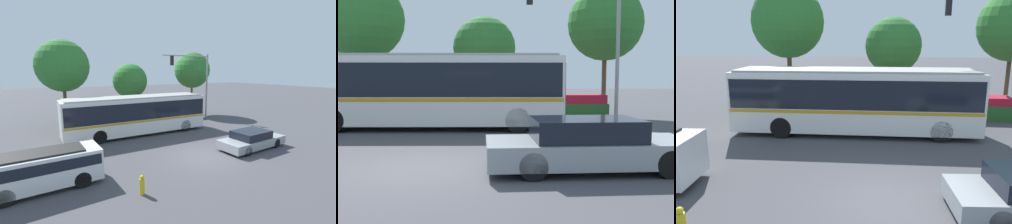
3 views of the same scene
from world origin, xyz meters
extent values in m
plane|color=#444449|center=(0.00, 0.00, 0.00)|extent=(140.00, 140.00, 0.00)
cube|color=silver|center=(-1.63, 6.87, 1.65)|extent=(11.71, 2.88, 2.80)
cube|color=black|center=(-1.63, 6.87, 2.10)|extent=(11.48, 2.92, 1.34)
cube|color=#C68C14|center=(-1.63, 6.87, 1.31)|extent=(11.59, 2.91, 0.14)
cube|color=black|center=(4.21, 7.02, 1.99)|extent=(0.11, 2.20, 1.57)
cube|color=#9D9D99|center=(-1.63, 6.87, 3.10)|extent=(11.24, 2.66, 0.10)
cylinder|color=black|center=(2.30, 8.12, 0.50)|extent=(1.01, 0.32, 1.00)
cylinder|color=black|center=(2.36, 5.83, 0.50)|extent=(1.01, 0.32, 1.00)
cylinder|color=black|center=(-5.03, 7.93, 0.50)|extent=(1.01, 0.32, 1.00)
cylinder|color=black|center=(-4.98, 5.64, 0.50)|extent=(1.01, 0.32, 1.00)
cube|color=gray|center=(3.95, -0.14, 0.45)|extent=(5.00, 2.28, 0.55)
cube|color=black|center=(3.83, -0.15, 0.97)|extent=(2.56, 1.85, 0.50)
cylinder|color=black|center=(5.38, 0.81, 0.31)|extent=(0.64, 0.27, 0.62)
cylinder|color=black|center=(5.52, -0.85, 0.31)|extent=(0.64, 0.27, 0.62)
cylinder|color=black|center=(2.43, 0.57, 0.31)|extent=(0.64, 0.27, 0.62)
cylinder|color=black|center=(2.56, -1.09, 0.31)|extent=(0.64, 0.27, 0.62)
cube|color=silver|center=(-8.51, 0.24, 0.93)|extent=(4.94, 2.21, 1.41)
cube|color=black|center=(-8.51, 0.24, 1.24)|extent=(4.75, 2.23, 0.48)
cube|color=black|center=(-8.51, 0.24, 1.67)|extent=(3.47, 1.73, 0.08)
cylinder|color=black|center=(-7.13, 1.14, 0.37)|extent=(0.76, 0.31, 0.74)
cylinder|color=black|center=(-7.01, -0.45, 0.37)|extent=(0.76, 0.31, 0.74)
cylinder|color=black|center=(-10.01, 0.92, 0.37)|extent=(0.76, 0.31, 0.74)
cylinder|color=black|center=(-9.89, -0.67, 0.37)|extent=(0.76, 0.31, 0.74)
cylinder|color=gray|center=(7.27, 9.38, 3.45)|extent=(0.18, 0.18, 6.89)
cylinder|color=gray|center=(4.60, 9.38, 6.66)|extent=(5.34, 0.12, 0.12)
cube|color=black|center=(2.98, 9.38, 6.16)|extent=(0.30, 0.22, 0.90)
cylinder|color=red|center=(2.98, 9.50, 6.46)|extent=(0.18, 0.02, 0.18)
cylinder|color=yellow|center=(2.98, 9.50, 6.16)|extent=(0.18, 0.02, 0.18)
cylinder|color=green|center=(2.98, 9.50, 5.86)|extent=(0.18, 0.02, 0.18)
cube|color=#286028|center=(2.53, 10.39, 0.44)|extent=(9.01, 1.28, 0.87)
cube|color=#B7192D|center=(2.53, 10.39, 1.10)|extent=(8.83, 1.21, 0.45)
cylinder|color=brown|center=(-6.58, 12.99, 1.96)|extent=(0.31, 0.31, 3.91)
sphere|color=#2D752D|center=(-6.58, 12.99, 5.64)|extent=(4.79, 4.79, 4.79)
cylinder|color=brown|center=(0.41, 14.55, 1.33)|extent=(0.34, 0.34, 2.65)
sphere|color=#2D752D|center=(0.41, 14.55, 4.06)|extent=(3.91, 3.91, 3.91)
cylinder|color=brown|center=(7.41, 12.45, 1.88)|extent=(0.25, 0.25, 3.75)
sphere|color=#2D752D|center=(7.41, 12.45, 5.27)|extent=(4.21, 4.21, 4.21)
cylinder|color=gold|center=(-4.88, -2.29, 0.35)|extent=(0.22, 0.22, 0.70)
sphere|color=gold|center=(-4.88, -2.29, 0.77)|extent=(0.18, 0.18, 0.18)
camera|label=1|loc=(-8.16, -10.81, 5.17)|focal=24.71mm
camera|label=2|loc=(2.10, -8.67, 2.15)|focal=39.20mm
camera|label=3|loc=(-0.39, -8.43, 4.62)|focal=34.35mm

